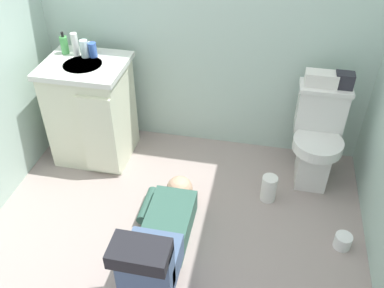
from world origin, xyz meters
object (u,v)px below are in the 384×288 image
object	(u,v)px
bottle_clear	(84,49)
bottle_white	(75,44)
faucet	(90,48)
paper_towel_roll	(269,188)
tissue_box	(321,79)
person_plumber	(160,236)
toilet_paper_roll	(343,241)
soap_dispenser	(64,45)
vanity_cabinet	(92,110)
toilet	(317,138)
bottle_blue	(93,50)
toiletry_bag	(344,80)

from	to	relation	value
bottle_clear	bottle_white	bearing A→B (deg)	165.98
faucet	paper_towel_roll	bearing A→B (deg)	-16.06
tissue_box	bottle_clear	world-z (taller)	bottle_clear
person_plumber	toilet_paper_roll	xyz separation A→B (m)	(1.13, 0.30, -0.13)
soap_dispenser	bottle_clear	world-z (taller)	soap_dispenser
person_plumber	bottle_white	distance (m)	1.53
vanity_cabinet	bottle_clear	size ratio (longest dim) A/B	6.37
toilet	bottle_clear	distance (m)	1.81
toilet	tissue_box	distance (m)	0.44
toilet	bottle_blue	bearing A→B (deg)	178.06
toiletry_bag	bottle_blue	bearing A→B (deg)	-178.91
toilet	toilet_paper_roll	size ratio (longest dim) A/B	6.82
toilet_paper_roll	toiletry_bag	bearing A→B (deg)	97.18
vanity_cabinet	tissue_box	bearing A→B (deg)	5.13
toiletry_bag	tissue_box	bearing A→B (deg)	180.00
soap_dispenser	bottle_blue	size ratio (longest dim) A/B	1.55
vanity_cabinet	soap_dispenser	distance (m)	0.52
toiletry_bag	person_plumber	bearing A→B (deg)	-134.79
faucet	toilet_paper_roll	size ratio (longest dim) A/B	0.91
bottle_blue	paper_towel_roll	bearing A→B (deg)	-15.27
bottle_clear	paper_towel_roll	xyz separation A→B (m)	(1.44, -0.36, -0.78)
faucet	bottle_blue	world-z (taller)	bottle_blue
faucet	toilet_paper_roll	world-z (taller)	faucet
vanity_cabinet	toiletry_bag	distance (m)	1.86
bottle_white	soap_dispenser	bearing A→B (deg)	176.54
tissue_box	paper_towel_roll	size ratio (longest dim) A/B	1.06
tissue_box	toilet_paper_roll	world-z (taller)	tissue_box
tissue_box	paper_towel_roll	bearing A→B (deg)	-121.88
faucet	person_plumber	distance (m)	1.47
vanity_cabinet	soap_dispenser	world-z (taller)	soap_dispenser
bottle_blue	bottle_white	bearing A→B (deg)	177.86
toiletry_bag	paper_towel_roll	xyz separation A→B (m)	(-0.41, -0.41, -0.70)
tissue_box	bottle_white	xyz separation A→B (m)	(-1.77, -0.03, 0.10)
toilet	paper_towel_roll	distance (m)	0.51
toilet	toiletry_bag	bearing A→B (deg)	40.77
bottle_blue	toilet_paper_roll	xyz separation A→B (m)	(1.88, -0.72, -0.82)
person_plumber	tissue_box	bearing A→B (deg)	49.65
bottle_blue	bottle_clear	bearing A→B (deg)	-166.17
bottle_white	tissue_box	bearing A→B (deg)	0.93
person_plumber	bottle_white	size ratio (longest dim) A/B	6.36
soap_dispenser	bottle_clear	bearing A→B (deg)	-8.40
person_plumber	bottle_blue	distance (m)	1.44
faucet	person_plumber	xyz separation A→B (m)	(0.78, -1.04, -0.69)
bottle_clear	soap_dispenser	bearing A→B (deg)	171.60
soap_dispenser	bottle_blue	world-z (taller)	soap_dispenser
toilet	faucet	distance (m)	1.79
vanity_cabinet	bottle_blue	distance (m)	0.47
bottle_blue	toiletry_bag	bearing A→B (deg)	1.09
soap_dispenser	toiletry_bag	bearing A→B (deg)	0.67
tissue_box	bottle_blue	size ratio (longest dim) A/B	2.05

